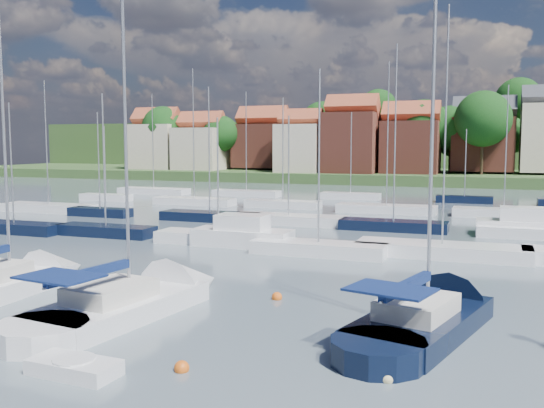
% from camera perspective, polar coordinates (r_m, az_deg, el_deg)
% --- Properties ---
extents(ground, '(260.00, 260.00, 0.00)m').
position_cam_1_polar(ground, '(60.34, 9.36, -1.19)').
color(ground, '#414E58').
rests_on(ground, ground).
extents(sailboat_left, '(3.43, 11.32, 15.24)m').
position_cam_1_polar(sailboat_left, '(33.03, -22.45, -6.73)').
color(sailboat_left, white).
rests_on(sailboat_left, ground).
extents(sailboat_centre, '(5.13, 13.23, 17.43)m').
position_cam_1_polar(sailboat_centre, '(27.74, -11.66, -8.78)').
color(sailboat_centre, white).
rests_on(sailboat_centre, ground).
extents(sailboat_navy, '(6.23, 12.67, 16.94)m').
position_cam_1_polar(sailboat_navy, '(25.60, 15.20, -10.09)').
color(sailboat_navy, black).
rests_on(sailboat_navy, ground).
extents(tender, '(2.97, 1.51, 0.63)m').
position_cam_1_polar(tender, '(20.65, -18.13, -14.41)').
color(tender, white).
rests_on(tender, ground).
extents(buoy_d, '(0.49, 0.49, 0.49)m').
position_cam_1_polar(buoy_d, '(20.27, -8.49, -15.29)').
color(buoy_d, '#D85914').
rests_on(buoy_d, ground).
extents(buoy_e, '(0.49, 0.49, 0.49)m').
position_cam_1_polar(buoy_e, '(28.54, 0.47, -8.96)').
color(buoy_e, '#D85914').
rests_on(buoy_e, ground).
extents(buoy_f, '(0.47, 0.47, 0.47)m').
position_cam_1_polar(buoy_f, '(19.62, 10.81, -16.07)').
color(buoy_f, beige).
rests_on(buoy_f, ground).
extents(marina_field, '(79.62, 41.41, 15.93)m').
position_cam_1_polar(marina_field, '(55.21, 10.36, -1.40)').
color(marina_field, white).
rests_on(marina_field, ground).
extents(far_shore_town, '(212.46, 90.00, 22.27)m').
position_cam_1_polar(far_shore_town, '(151.79, 16.89, 4.56)').
color(far_shore_town, '#3B572B').
rests_on(far_shore_town, ground).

